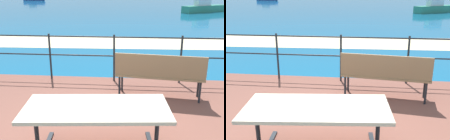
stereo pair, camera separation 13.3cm
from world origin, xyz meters
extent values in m
plane|color=beige|center=(0.00, 0.00, 0.00)|extent=(240.00, 240.00, 0.00)
cube|color=brown|center=(0.00, 0.00, 0.03)|extent=(6.40, 5.20, 0.06)
cube|color=#145B84|center=(0.00, 40.00, 0.01)|extent=(90.00, 90.00, 0.01)
cube|color=beige|center=(0.00, 7.20, 0.01)|extent=(54.05, 4.12, 0.01)
cube|color=#BCAD93|center=(0.04, -0.61, 0.80)|extent=(1.70, 0.88, 0.04)
cube|color=#BCAD93|center=(-0.01, -0.06, 0.53)|extent=(1.65, 0.41, 0.04)
cylinder|color=#1E2328|center=(-0.65, -0.67, 0.43)|extent=(0.05, 0.05, 0.74)
cylinder|color=#1E2328|center=(0.74, -0.54, 0.43)|extent=(0.05, 0.05, 0.74)
cube|color=#8C704C|center=(0.94, 1.54, 0.50)|extent=(1.70, 0.60, 0.04)
cube|color=#8C704C|center=(0.92, 1.36, 0.73)|extent=(1.66, 0.26, 0.43)
cylinder|color=#1E2328|center=(1.71, 1.60, 0.28)|extent=(0.04, 0.04, 0.44)
cylinder|color=#1E2328|center=(1.67, 1.30, 0.28)|extent=(0.04, 0.04, 0.44)
cylinder|color=#1E2328|center=(0.22, 1.78, 0.28)|extent=(0.04, 0.04, 0.44)
cylinder|color=#1E2328|center=(0.18, 1.48, 0.28)|extent=(0.04, 0.04, 0.44)
cylinder|color=#1E2328|center=(-1.48, 2.38, 0.60)|extent=(0.04, 0.04, 1.07)
cylinder|color=#1E2328|center=(0.00, 2.38, 0.60)|extent=(0.04, 0.04, 1.07)
cylinder|color=#1E2328|center=(1.48, 2.38, 0.60)|extent=(0.04, 0.04, 1.07)
cylinder|color=#1E2328|center=(0.00, 2.38, 1.08)|extent=(5.90, 0.03, 0.03)
cylinder|color=#1E2328|center=(0.00, 2.38, 0.65)|extent=(5.90, 0.03, 0.03)
cube|color=#338466|center=(6.91, 22.25, 0.33)|extent=(4.71, 3.78, 0.63)
cube|color=silver|center=(6.60, 22.03, 1.08)|extent=(1.70, 1.47, 0.88)
cone|color=#338466|center=(9.19, 23.91, 0.33)|extent=(0.74, 0.75, 0.57)
camera|label=1|loc=(0.46, -3.22, 2.08)|focal=41.42mm
camera|label=2|loc=(0.59, -3.21, 2.08)|focal=41.42mm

